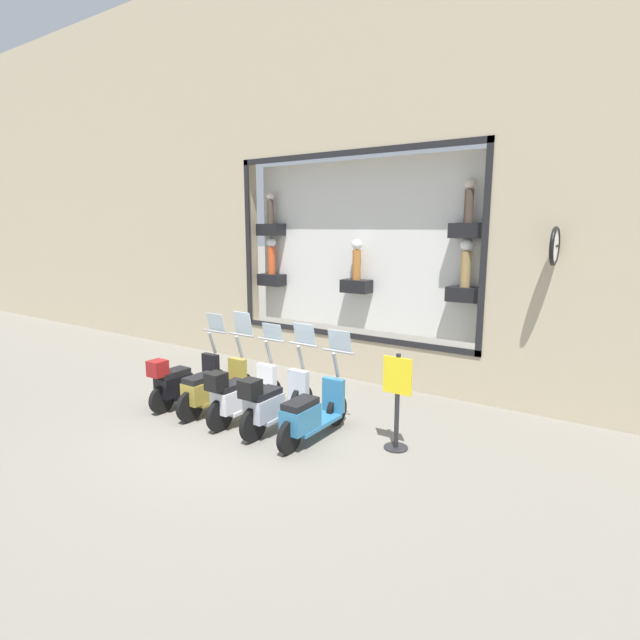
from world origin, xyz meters
TOP-DOWN VIEW (x-y plane):
  - ground_plane at (0.00, 0.00)m, footprint 120.00×120.00m
  - building_facade at (3.60, -0.00)m, footprint 1.23×36.00m
  - scooter_teal_0 at (0.32, -1.19)m, footprint 1.80×0.60m
  - scooter_silver_1 at (0.27, -0.47)m, footprint 1.81×0.60m
  - scooter_white_2 at (0.26, 0.24)m, footprint 1.81×0.60m
  - scooter_olive_3 at (0.33, 0.95)m, footprint 1.81×0.60m
  - scooter_black_4 at (0.26, 1.67)m, footprint 1.80×0.60m
  - shop_sign_post at (0.78, -2.41)m, footprint 0.36×0.45m

SIDE VIEW (x-z plane):
  - ground_plane at x=0.00m, z-range 0.00..0.00m
  - scooter_teal_0 at x=0.32m, z-range -0.37..1.24m
  - scooter_olive_3 at x=0.33m, z-range -0.41..1.30m
  - scooter_black_4 at x=0.26m, z-range -0.33..1.28m
  - scooter_white_2 at x=0.26m, z-range -0.30..1.26m
  - scooter_silver_1 at x=0.27m, z-range -0.33..1.31m
  - shop_sign_post at x=0.78m, z-range 0.04..1.51m
  - building_facade at x=3.60m, z-range 0.10..9.16m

